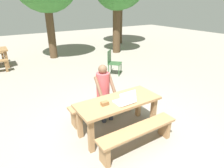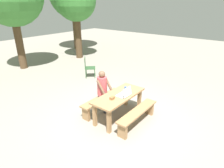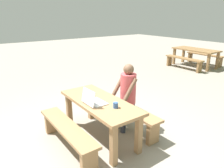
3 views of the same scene
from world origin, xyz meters
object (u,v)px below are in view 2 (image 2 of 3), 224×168
object	(u,v)px
plastic_chair	(88,67)
coffee_mug	(126,88)
small_pouch	(112,98)
laptop	(125,94)
tree_rear	(76,2)
picnic_table_front	(119,99)
person_seated	(103,89)

from	to	relation	value
plastic_chair	coffee_mug	bearing A→B (deg)	-159.03
small_pouch	coffee_mug	size ratio (longest dim) A/B	1.51
laptop	tree_rear	distance (m)	7.33
picnic_table_front	laptop	bearing A→B (deg)	-71.48
picnic_table_front	coffee_mug	size ratio (longest dim) A/B	18.34
laptop	person_seated	size ratio (longest dim) A/B	0.29
picnic_table_front	coffee_mug	distance (m)	0.43
small_pouch	tree_rear	xyz separation A→B (m)	(4.09, 5.73, 2.34)
small_pouch	coffee_mug	distance (m)	0.70
picnic_table_front	laptop	distance (m)	0.25
person_seated	plastic_chair	distance (m)	2.97
small_pouch	person_seated	size ratio (longest dim) A/B	0.11
laptop	plastic_chair	bearing A→B (deg)	-119.63
person_seated	picnic_table_front	bearing A→B (deg)	-91.63
coffee_mug	person_seated	size ratio (longest dim) A/B	0.07
person_seated	plastic_chair	xyz separation A→B (m)	(1.76, 2.38, -0.26)
small_pouch	picnic_table_front	bearing A→B (deg)	2.66
picnic_table_front	plastic_chair	distance (m)	3.45
person_seated	coffee_mug	bearing A→B (deg)	-55.08
small_pouch	tree_rear	bearing A→B (deg)	54.45
coffee_mug	tree_rear	xyz separation A→B (m)	(3.39, 5.67, 2.33)
picnic_table_front	coffee_mug	world-z (taller)	coffee_mug
laptop	tree_rear	bearing A→B (deg)	-123.08
coffee_mug	plastic_chair	size ratio (longest dim) A/B	0.10
plastic_chair	small_pouch	bearing A→B (deg)	-168.66
laptop	plastic_chair	size ratio (longest dim) A/B	0.41
coffee_mug	tree_rear	bearing A→B (deg)	59.11
person_seated	tree_rear	size ratio (longest dim) A/B	0.30
tree_rear	plastic_chair	bearing A→B (deg)	-126.04
coffee_mug	person_seated	distance (m)	0.65
tree_rear	small_pouch	bearing A→B (deg)	-125.55
person_seated	tree_rear	world-z (taller)	tree_rear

